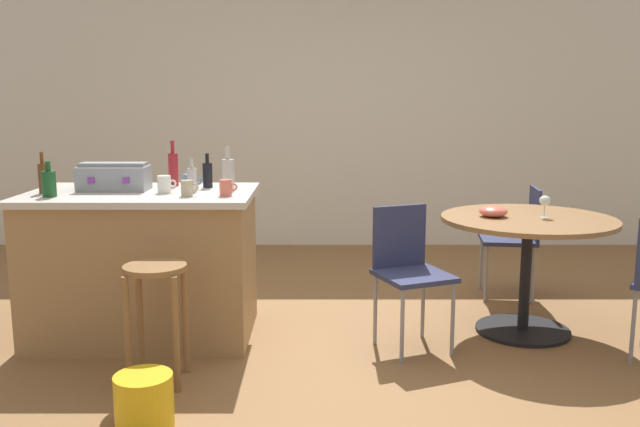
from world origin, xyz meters
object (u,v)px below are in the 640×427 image
at_px(toolbox, 115,177).
at_px(cup_2, 188,188).
at_px(bottle_5, 174,168).
at_px(cup_0, 191,182).
at_px(bottle_0, 193,179).
at_px(kitchen_island, 145,264).
at_px(serving_bowl, 494,211).
at_px(wooden_stool, 157,297).
at_px(wine_glass, 545,201).
at_px(folding_chair_far, 518,233).
at_px(folding_chair_left, 409,265).
at_px(bottle_3, 50,183).
at_px(plastic_bucket, 145,402).
at_px(cup_3, 165,184).
at_px(bottle_6, 208,174).
at_px(bottle_1, 229,174).
at_px(bottle_4, 44,177).
at_px(bottle_2, 229,174).
at_px(cup_1, 227,188).
at_px(dining_table, 528,244).

distance_m(toolbox, cup_2, 0.58).
height_order(bottle_5, cup_0, bottle_5).
bearing_deg(bottle_0, kitchen_island, 175.69).
bearing_deg(serving_bowl, wooden_stool, -157.92).
bearing_deg(wine_glass, toolbox, 179.32).
bearing_deg(folding_chair_far, wine_glass, -95.48).
xyz_separation_m(folding_chair_left, bottle_3, (-2.14, -0.02, 0.51)).
xyz_separation_m(kitchen_island, plastic_bucket, (0.31, -1.25, -0.34)).
bearing_deg(cup_3, toolbox, 161.71).
bearing_deg(bottle_6, bottle_1, -48.91).
bearing_deg(folding_chair_far, folding_chair_left, -132.89).
relative_size(bottle_4, cup_3, 2.16).
relative_size(wooden_stool, bottle_2, 3.11).
bearing_deg(bottle_4, folding_chair_far, 15.88).
distance_m(cup_0, wine_glass, 2.26).
height_order(folding_chair_left, bottle_3, bottle_3).
bearing_deg(folding_chair_far, kitchen_island, -162.35).
height_order(bottle_3, cup_1, bottle_3).
bearing_deg(plastic_bucket, dining_table, 31.21).
height_order(dining_table, cup_0, cup_0).
height_order(bottle_2, bottle_4, bottle_4).
bearing_deg(wooden_stool, kitchen_island, 108.94).
bearing_deg(bottle_3, cup_0, 21.78).
relative_size(wooden_stool, folding_chair_far, 0.77).
bearing_deg(bottle_5, bottle_6, -18.96).
bearing_deg(cup_0, serving_bowl, -0.77).
height_order(dining_table, wine_glass, wine_glass).
xyz_separation_m(cup_1, serving_bowl, (1.67, 0.26, -0.19)).
bearing_deg(wine_glass, bottle_0, -178.71).
bearing_deg(bottle_2, toolbox, -161.61).
bearing_deg(bottle_6, folding_chair_left, -17.23).
relative_size(kitchen_island, folding_chair_far, 1.66).
bearing_deg(cup_0, cup_1, -46.41).
bearing_deg(wooden_stool, cup_2, 81.62).
distance_m(bottle_2, bottle_3, 1.12).
relative_size(kitchen_island, bottle_3, 6.68).
xyz_separation_m(cup_3, plastic_bucket, (0.14, -1.20, -0.86)).
relative_size(bottle_2, bottle_4, 0.82).
bearing_deg(bottle_2, bottle_5, -178.15).
bearing_deg(wine_glass, folding_chair_far, 84.52).
distance_m(folding_chair_far, cup_2, 2.56).
distance_m(bottle_0, cup_2, 0.18).
relative_size(kitchen_island, cup_3, 11.99).
bearing_deg(plastic_bucket, folding_chair_far, 42.04).
xyz_separation_m(bottle_5, cup_2, (0.18, -0.48, -0.07)).
height_order(kitchen_island, toolbox, toolbox).
distance_m(kitchen_island, cup_0, 0.60).
xyz_separation_m(bottle_0, bottle_5, (-0.18, 0.30, 0.04)).
bearing_deg(cup_1, bottle_4, 174.29).
height_order(bottle_2, bottle_5, bottle_5).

